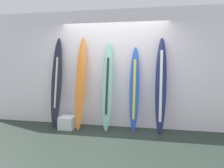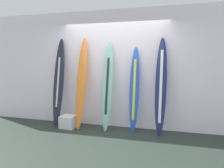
% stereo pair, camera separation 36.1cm
% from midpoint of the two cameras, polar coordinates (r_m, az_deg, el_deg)
% --- Properties ---
extents(ground, '(8.00, 8.00, 0.04)m').
position_cam_midpoint_polar(ground, '(4.08, -0.97, -16.97)').
color(ground, '#242F28').
extents(wall_back, '(7.20, 0.20, 2.80)m').
position_cam_midpoint_polar(wall_back, '(5.01, 3.13, 4.12)').
color(wall_back, white).
rests_on(wall_back, ground).
extents(surfboard_charcoal, '(0.27, 0.47, 2.16)m').
position_cam_midpoint_polar(surfboard_charcoal, '(5.17, -12.68, 0.52)').
color(surfboard_charcoal, '#1D202E').
rests_on(surfboard_charcoal, ground).
extents(surfboard_sunset, '(0.25, 0.53, 2.17)m').
position_cam_midpoint_polar(surfboard_sunset, '(4.89, -6.42, 0.33)').
color(surfboard_sunset, orange).
rests_on(surfboard_sunset, ground).
extents(surfboard_seafoam, '(0.25, 0.46, 2.06)m').
position_cam_midpoint_polar(surfboard_seafoam, '(4.72, 0.91, -0.67)').
color(surfboard_seafoam, '#7FC4AF').
rests_on(surfboard_seafoam, ground).
extents(surfboard_cobalt, '(0.23, 0.34, 1.92)m').
position_cam_midpoint_polar(surfboard_cobalt, '(4.68, 8.44, -1.51)').
color(surfboard_cobalt, blue).
rests_on(surfboard_cobalt, ground).
extents(surfboard_navy, '(0.26, 0.44, 2.12)m').
position_cam_midpoint_polar(surfboard_navy, '(4.58, 15.65, -0.76)').
color(surfboard_navy, navy).
rests_on(surfboard_navy, ground).
extents(display_block_left, '(0.35, 0.35, 0.29)m').
position_cam_midpoint_polar(display_block_left, '(5.10, -10.03, -10.27)').
color(display_block_left, silver).
rests_on(display_block_left, ground).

